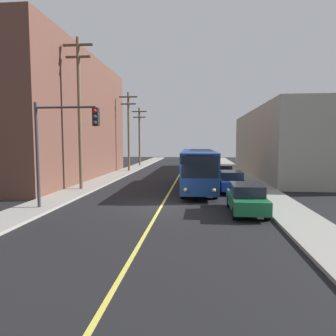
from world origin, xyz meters
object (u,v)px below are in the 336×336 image
parked_car_silver (223,173)px  utility_pole_far (139,134)px  city_bus (198,167)px  parked_car_blue (231,181)px  utility_pole_mid (129,128)px  parked_car_green (246,198)px  traffic_signal_left_corner (62,135)px  utility_pole_near (79,108)px

parked_car_silver → utility_pole_far: utility_pole_far is taller
parked_car_silver → city_bus: bearing=-113.6°
parked_car_blue → utility_pole_mid: utility_pole_mid is taller
parked_car_silver → utility_pole_mid: 15.04m
utility_pole_far → city_bus: bearing=-67.8°
city_bus → parked_car_green: size_ratio=2.76×
utility_pole_far → utility_pole_mid: bearing=-87.6°
city_bus → traffic_signal_left_corner: 11.71m
parked_car_blue → utility_pole_near: (-11.99, -0.68, 5.77)m
parked_car_green → parked_car_silver: (-0.19, 13.89, 0.00)m
city_bus → utility_pole_near: (-9.36, -1.65, 4.80)m
utility_pole_far → traffic_signal_left_corner: bearing=-86.7°
parked_car_green → utility_pole_mid: (-11.76, 22.17, 4.90)m
parked_car_silver → parked_car_blue: bearing=-88.8°
city_bus → utility_pole_mid: (-9.08, 13.96, 3.92)m
parked_car_blue → utility_pole_mid: (-11.70, 14.94, 4.90)m
parked_car_green → utility_pole_far: utility_pole_far is taller
traffic_signal_left_corner → utility_pole_mid: bearing=93.7°
parked_car_silver → parked_car_green: bearing=-89.2°
parked_car_green → utility_pole_near: size_ratio=0.37×
utility_pole_mid → traffic_signal_left_corner: size_ratio=1.69×
city_bus → parked_car_green: (2.68, -8.21, -0.98)m
parked_car_silver → traffic_signal_left_corner: 17.78m
parked_car_silver → utility_pole_mid: bearing=144.4°
parked_car_green → city_bus: bearing=108.1°
parked_car_silver → utility_pole_near: 15.08m
city_bus → utility_pole_mid: 17.11m
parked_car_blue → utility_pole_near: utility_pole_near is taller
parked_car_green → utility_pole_mid: bearing=117.9°
parked_car_silver → traffic_signal_left_corner: traffic_signal_left_corner is taller
traffic_signal_left_corner → parked_car_silver: bearing=54.6°
utility_pole_mid → traffic_signal_left_corner: 22.60m
utility_pole_mid → utility_pole_far: size_ratio=1.10×
parked_car_silver → utility_pole_far: (-11.95, 17.53, 4.40)m
utility_pole_far → utility_pole_near: bearing=-89.8°
parked_car_blue → utility_pole_mid: 19.59m
city_bus → parked_car_silver: city_bus is taller
utility_pole_mid → parked_car_blue: bearing=-51.9°
parked_car_blue → parked_car_silver: size_ratio=1.00×
parked_car_blue → parked_car_silver: bearing=91.2°
city_bus → utility_pole_mid: bearing=123.0°
utility_pole_near → utility_pole_mid: (0.29, 15.61, -0.88)m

